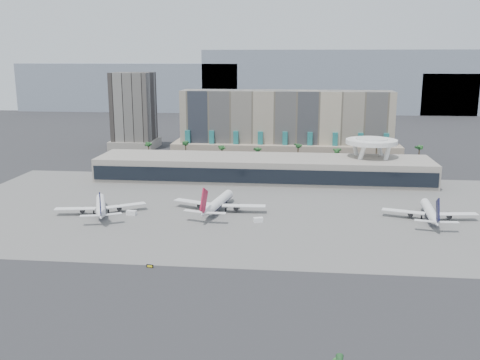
# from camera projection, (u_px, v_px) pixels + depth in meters

# --- Properties ---
(ground) EXTENTS (900.00, 900.00, 0.00)m
(ground) POSITION_uv_depth(u_px,v_px,m) (240.00, 257.00, 169.81)
(ground) COLOR #232326
(ground) RESTS_ON ground
(apron_pad) EXTENTS (260.00, 130.00, 0.06)m
(apron_pad) POSITION_uv_depth(u_px,v_px,m) (254.00, 209.00, 223.10)
(apron_pad) COLOR #5B5B59
(apron_pad) RESTS_ON ground
(mountain_ridge) EXTENTS (680.00, 60.00, 70.00)m
(mountain_ridge) POSITION_uv_depth(u_px,v_px,m) (307.00, 86.00, 615.68)
(mountain_ridge) COLOR gray
(mountain_ridge) RESTS_ON ground
(hotel) EXTENTS (140.00, 30.00, 42.00)m
(hotel) POSITION_uv_depth(u_px,v_px,m) (286.00, 131.00, 334.03)
(hotel) COLOR tan
(hotel) RESTS_ON ground
(office_tower) EXTENTS (30.00, 30.00, 52.00)m
(office_tower) POSITION_uv_depth(u_px,v_px,m) (134.00, 115.00, 368.29)
(office_tower) COLOR black
(office_tower) RESTS_ON ground
(terminal) EXTENTS (170.00, 32.50, 14.50)m
(terminal) POSITION_uv_depth(u_px,v_px,m) (263.00, 168.00, 274.79)
(terminal) COLOR #9C9489
(terminal) RESTS_ON ground
(saucer_structure) EXTENTS (26.00, 26.00, 21.89)m
(saucer_structure) POSITION_uv_depth(u_px,v_px,m) (371.00, 145.00, 272.40)
(saucer_structure) COLOR white
(saucer_structure) RESTS_ON ground
(palm_row) EXTENTS (157.80, 2.80, 13.10)m
(palm_row) POSITION_uv_depth(u_px,v_px,m) (279.00, 149.00, 307.25)
(palm_row) COLOR brown
(palm_row) RESTS_ON ground
(airliner_left) EXTENTS (34.68, 35.81, 12.96)m
(airliner_left) POSITION_uv_depth(u_px,v_px,m) (101.00, 206.00, 215.86)
(airliner_left) COLOR white
(airliner_left) RESTS_ON ground
(airliner_centre) EXTENTS (39.23, 40.69, 14.13)m
(airliner_centre) POSITION_uv_depth(u_px,v_px,m) (218.00, 203.00, 219.47)
(airliner_centre) COLOR white
(airliner_centre) RESTS_ON ground
(airliner_right) EXTENTS (36.41, 37.59, 12.98)m
(airliner_right) POSITION_uv_depth(u_px,v_px,m) (430.00, 212.00, 207.93)
(airliner_right) COLOR white
(airliner_right) RESTS_ON ground
(service_vehicle_a) EXTENTS (4.13, 2.40, 1.92)m
(service_vehicle_a) POSITION_uv_depth(u_px,v_px,m) (131.00, 213.00, 214.53)
(service_vehicle_a) COLOR white
(service_vehicle_a) RESTS_ON ground
(service_vehicle_b) EXTENTS (4.02, 3.04, 1.83)m
(service_vehicle_b) POSITION_uv_depth(u_px,v_px,m) (258.00, 220.00, 205.40)
(service_vehicle_b) COLOR white
(service_vehicle_b) RESTS_ON ground
(taxiway_sign) EXTENTS (2.20, 0.67, 0.99)m
(taxiway_sign) POSITION_uv_depth(u_px,v_px,m) (150.00, 266.00, 161.09)
(taxiway_sign) COLOR black
(taxiway_sign) RESTS_ON ground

